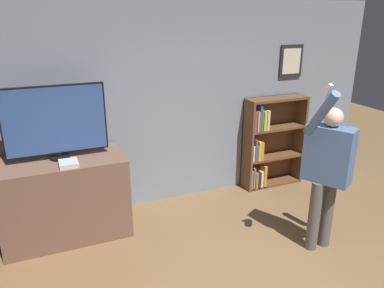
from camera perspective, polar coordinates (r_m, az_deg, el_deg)
The scene contains 6 objects.
wall_back at distance 5.02m, azimuth -3.86°, elevation 5.80°, with size 6.45×0.09×2.70m.
tv_ledge at distance 4.65m, azimuth -18.77°, elevation -7.82°, with size 1.41×0.70×0.97m.
television at distance 4.37m, azimuth -20.11°, elevation 3.20°, with size 1.10×0.22×0.84m.
game_console at distance 4.25m, azimuth -18.30°, elevation -2.85°, with size 0.20×0.22×0.05m.
bookshelf at distance 5.72m, azimuth 11.44°, elevation 0.01°, with size 0.95×0.28×1.37m.
person at distance 4.22m, azimuth 19.93°, elevation -3.19°, with size 0.63×0.58×1.92m.
Camera 1 is at (-1.57, -1.80, 2.54)m, focal length 35.00 mm.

